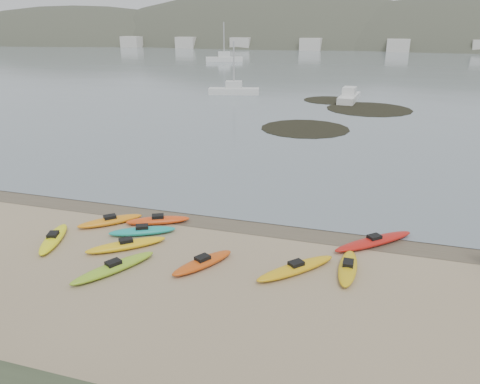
% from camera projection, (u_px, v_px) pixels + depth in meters
% --- Properties ---
extents(ground, '(600.00, 600.00, 0.00)m').
position_uv_depth(ground, '(240.00, 221.00, 22.94)').
color(ground, tan).
rests_on(ground, ground).
extents(wet_sand, '(60.00, 60.00, 0.00)m').
position_uv_depth(wet_sand, '(238.00, 223.00, 22.67)').
color(wet_sand, brown).
rests_on(wet_sand, ground).
extents(water, '(1200.00, 1200.00, 0.00)m').
position_uv_depth(water, '(381.00, 37.00, 292.30)').
color(water, slate).
rests_on(water, ground).
extents(kayaks, '(24.74, 9.82, 0.34)m').
position_uv_depth(kayaks, '(198.00, 247.00, 19.89)').
color(kayaks, '#EB4714').
rests_on(kayaks, ground).
extents(kelp_mats, '(13.80, 24.30, 0.04)m').
position_uv_depth(kelp_mats, '(341.00, 113.00, 50.07)').
color(kelp_mats, black).
rests_on(kelp_mats, water).
extents(moored_boats, '(91.35, 73.18, 1.25)m').
position_uv_depth(moored_boats, '(398.00, 70.00, 88.81)').
color(moored_boats, silver).
rests_on(moored_boats, ground).
extents(far_hills, '(550.00, 135.00, 80.00)m').
position_uv_depth(far_hills, '(471.00, 87.00, 191.68)').
color(far_hills, '#384235').
rests_on(far_hills, ground).
extents(far_town, '(199.00, 5.00, 4.00)m').
position_uv_depth(far_town, '(390.00, 45.00, 150.79)').
color(far_town, beige).
rests_on(far_town, ground).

